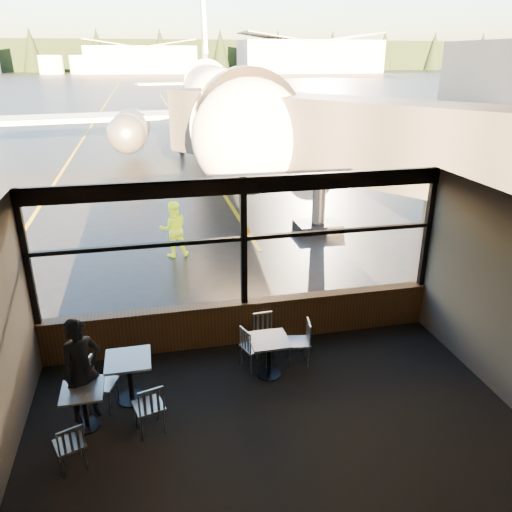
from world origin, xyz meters
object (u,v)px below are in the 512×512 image
object	(u,v)px
cafe_table_mid	(130,379)
chair_near_w	(254,347)
cafe_table_left	(85,409)
chair_mid_s	(149,406)
airliner	(217,56)
cone_nose	(245,226)
chair_near_n	(265,336)
cafe_table_near	(269,357)
ground_crew	(174,229)
jet_bridge	(323,168)
chair_left_s	(70,444)
passenger	(82,371)
chair_mid_w	(102,384)
chair_near_e	(298,342)

from	to	relation	value
cafe_table_mid	chair_near_w	size ratio (longest dim) A/B	0.93
cafe_table_left	chair_mid_s	distance (m)	1.05
chair_near_w	airliner	bearing A→B (deg)	153.35
chair_near_w	cone_nose	bearing A→B (deg)	150.32
cafe_table_mid	chair_near_n	distance (m)	2.73
cafe_table_near	chair_mid_s	bearing A→B (deg)	-154.70
airliner	ground_crew	xyz separation A→B (m)	(-3.94, -16.71, -4.77)
cafe_table_near	chair_near_n	bearing A→B (deg)	81.92
jet_bridge	chair_left_s	world-z (taller)	jet_bridge
cafe_table_near	cafe_table_left	xyz separation A→B (m)	(-3.21, -0.74, -0.03)
ground_crew	chair_near_n	bearing A→B (deg)	98.38
passenger	cone_nose	world-z (taller)	passenger
chair_mid_w	chair_near_n	bearing A→B (deg)	126.56
chair_near_e	chair_near_n	size ratio (longest dim) A/B	1.03
passenger	chair_mid_s	bearing A→B (deg)	-60.45
chair_mid_s	chair_near_e	bearing A→B (deg)	9.43
chair_near_e	chair_left_s	bearing A→B (deg)	124.18
cafe_table_near	chair_left_s	size ratio (longest dim) A/B	0.93
airliner	cafe_table_left	world-z (taller)	airliner
chair_near_n	cone_nose	xyz separation A→B (m)	(1.09, 7.43, -0.19)
cafe_table_left	chair_mid_s	bearing A→B (deg)	-16.94
chair_near_e	ground_crew	size ratio (longest dim) A/B	0.54
jet_bridge	passenger	size ratio (longest dim) A/B	6.07
cafe_table_near	chair_near_e	distance (m)	0.70
chair_near_w	ground_crew	distance (m)	6.33
chair_near_w	chair_near_n	distance (m)	0.48
jet_bridge	ground_crew	size ratio (longest dim) A/B	6.53
cafe_table_near	cafe_table_mid	distance (m)	2.51
chair_near_e	chair_mid_w	bearing A→B (deg)	108.28
airliner	chair_left_s	bearing A→B (deg)	-99.06
cafe_table_mid	chair_near_w	distance (m)	2.34
chair_near_n	chair_near_e	bearing A→B (deg)	142.03
airliner	chair_left_s	world-z (taller)	airliner
airliner	cafe_table_mid	bearing A→B (deg)	-97.92
chair_left_s	cone_nose	bearing A→B (deg)	44.01
cafe_table_mid	passenger	world-z (taller)	passenger
cafe_table_mid	ground_crew	size ratio (longest dim) A/B	0.49
cafe_table_mid	cafe_table_left	distance (m)	0.90
cafe_table_near	chair_near_n	xyz separation A→B (m)	(0.09, 0.65, 0.06)
passenger	cone_nose	size ratio (longest dim) A/B	3.61
jet_bridge	passenger	bearing A→B (deg)	-132.23
cone_nose	cafe_table_near	bearing A→B (deg)	-98.34
jet_bridge	chair_mid_w	world-z (taller)	jet_bridge
cafe_table_left	chair_near_n	bearing A→B (deg)	22.85
chair_near_e	chair_near_n	distance (m)	0.68
cafe_table_mid	chair_near_w	world-z (taller)	chair_near_w
jet_bridge	chair_mid_s	world-z (taller)	jet_bridge
chair_left_s	passenger	world-z (taller)	passenger
cafe_table_left	cone_nose	distance (m)	9.85
jet_bridge	chair_mid_w	size ratio (longest dim) A/B	11.64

